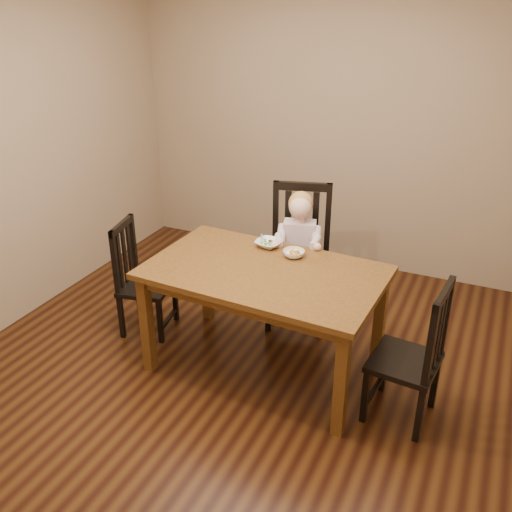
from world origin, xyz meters
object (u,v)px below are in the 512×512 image
at_px(toddler, 299,245).
at_px(bowl_peas, 269,244).
at_px(chair_left, 141,280).
at_px(dining_table, 264,282).
at_px(chair_child, 299,258).
at_px(chair_right, 413,357).
at_px(bowl_veg, 294,254).

relative_size(toddler, bowl_peas, 3.06).
bearing_deg(chair_left, dining_table, 74.16).
bearing_deg(chair_left, chair_child, 110.84).
relative_size(chair_right, bowl_veg, 6.38).
bearing_deg(bowl_veg, dining_table, -111.52).
xyz_separation_m(dining_table, chair_left, (-1.09, 0.08, -0.26)).
distance_m(chair_child, bowl_veg, 0.57).
distance_m(dining_table, chair_right, 1.08).
distance_m(bowl_peas, bowl_veg, 0.25).
bearing_deg(toddler, chair_child, -90.00).
relative_size(dining_table, bowl_veg, 10.70).
relative_size(chair_right, toddler, 1.71).
relative_size(dining_table, toddler, 2.86).
distance_m(chair_child, chair_right, 1.38).
distance_m(chair_left, bowl_veg, 1.27).
relative_size(chair_left, chair_right, 0.94).
bearing_deg(chair_right, dining_table, 89.79).
height_order(chair_left, bowl_veg, chair_left).
bearing_deg(chair_right, bowl_veg, 73.69).
height_order(chair_right, toddler, chair_right).
distance_m(dining_table, toddler, 0.70).
xyz_separation_m(chair_right, bowl_peas, (-1.17, 0.47, 0.35)).
distance_m(chair_left, toddler, 1.27).
distance_m(chair_child, chair_left, 1.27).
xyz_separation_m(dining_table, bowl_peas, (-0.12, 0.36, 0.12)).
bearing_deg(chair_right, bowl_peas, 73.97).
height_order(chair_child, chair_right, chair_child).
bearing_deg(bowl_peas, chair_child, 76.40).
distance_m(dining_table, bowl_peas, 0.40).
relative_size(chair_right, bowl_peas, 5.22).
bearing_deg(bowl_veg, chair_left, -170.63).
relative_size(chair_child, bowl_veg, 7.43).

